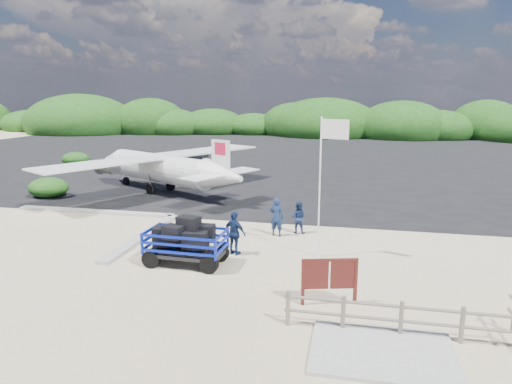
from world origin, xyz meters
TOP-DOWN VIEW (x-y plane):
  - ground at (0.00, 0.00)m, footprint 160.00×160.00m
  - asphalt_apron at (0.00, 30.00)m, footprint 90.00×50.00m
  - lagoon at (-9.00, 1.50)m, footprint 9.00×7.00m
  - walkway_pad at (5.50, -6.00)m, footprint 3.50×2.50m
  - vegetation_band at (0.00, 55.00)m, footprint 124.00×8.00m
  - fence at (6.00, -5.00)m, footprint 6.40×2.00m
  - baggage_cart at (-1.41, -1.21)m, footprint 3.23×1.91m
  - flagpole at (3.37, 0.69)m, footprint 1.19×0.82m
  - signboard at (4.04, -3.46)m, footprint 1.81×0.63m
  - crew_a at (1.32, 3.05)m, footprint 0.71×0.52m
  - crew_b at (2.22, 3.69)m, footprint 0.75×0.61m
  - crew_c at (0.10, 0.24)m, footprint 1.12×0.79m

SIDE VIEW (x-z plane):
  - ground at x=0.00m, z-range 0.00..0.00m
  - asphalt_apron at x=0.00m, z-range -0.02..0.02m
  - lagoon at x=-9.00m, z-range -0.20..0.20m
  - walkway_pad at x=5.50m, z-range -0.05..0.05m
  - vegetation_band at x=0.00m, z-range -2.20..2.20m
  - fence at x=6.00m, z-range -0.55..0.55m
  - baggage_cart at x=-1.41m, z-range -0.79..0.79m
  - flagpole at x=3.37m, z-range -2.75..2.75m
  - signboard at x=4.04m, z-range -0.75..0.75m
  - crew_b at x=2.22m, z-range 0.00..1.48m
  - crew_c at x=0.10m, z-range 0.00..1.77m
  - crew_a at x=1.32m, z-range 0.00..1.78m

